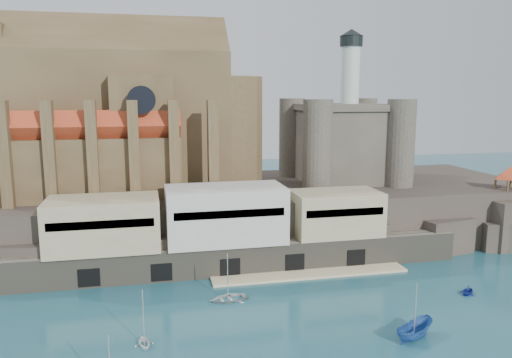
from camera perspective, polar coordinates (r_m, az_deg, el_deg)
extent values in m
plane|color=#1B4D5A|center=(60.95, 9.98, -16.70)|extent=(300.00, 300.00, 0.00)
cube|color=#2C2521|center=(95.35, 0.92, -3.59)|extent=(100.00, 34.00, 10.00)
cube|color=#2C2521|center=(79.33, -24.12, -8.74)|extent=(9.00, 5.00, 6.00)
cube|color=#2C2521|center=(77.58, -12.35, -8.50)|extent=(9.00, 5.00, 6.00)
cube|color=#2C2521|center=(79.30, 0.14, -7.87)|extent=(9.00, 5.00, 6.00)
cube|color=#2C2521|center=(84.47, 11.55, -6.96)|extent=(9.00, 5.00, 6.00)
cube|color=#2C2521|center=(91.98, 20.76, -6.02)|extent=(9.00, 5.00, 6.00)
cube|color=#655F51|center=(78.03, -1.88, -8.75)|extent=(70.00, 6.00, 4.50)
cube|color=#D1BC8B|center=(77.01, 6.23, -10.71)|extent=(30.00, 4.00, 0.40)
cube|color=black|center=(74.84, -18.54, -10.62)|extent=(3.00, 0.40, 2.60)
cube|color=black|center=(74.36, -10.74, -10.40)|extent=(3.00, 0.40, 2.60)
cube|color=black|center=(75.22, -2.98, -10.00)|extent=(3.00, 0.40, 2.60)
cube|color=black|center=(77.37, 4.44, -9.45)|extent=(3.00, 0.40, 2.60)
cube|color=black|center=(80.71, 11.33, -8.79)|extent=(3.00, 0.40, 2.60)
cube|color=tan|center=(76.40, -17.02, -4.89)|extent=(16.00, 9.00, 7.50)
cube|color=#BCB8AE|center=(76.85, -3.51, -4.01)|extent=(18.00, 9.00, 8.50)
cube|color=tan|center=(81.66, 9.10, -3.83)|extent=(14.00, 8.00, 7.00)
cube|color=#4E3C24|center=(92.52, -15.32, 6.31)|extent=(38.00, 14.00, 24.00)
cube|color=#4E3C24|center=(92.65, -15.66, 13.73)|extent=(38.00, 13.01, 13.01)
cylinder|color=#4E3C24|center=(93.65, -3.53, 5.45)|extent=(14.00, 14.00, 20.00)
cube|color=#4E3C24|center=(92.54, -12.78, 5.17)|extent=(10.00, 20.00, 20.00)
cube|color=#4E3C24|center=(84.07, -18.13, 1.06)|extent=(28.00, 5.00, 10.00)
cube|color=#4E3C24|center=(102.83, -17.12, 2.62)|extent=(28.00, 5.00, 10.00)
cube|color=#B0391E|center=(83.39, -18.37, 5.54)|extent=(28.00, 5.66, 5.66)
cube|color=#B0391E|center=(102.27, -17.31, 6.29)|extent=(28.00, 5.66, 5.66)
cube|color=#4E3C24|center=(95.28, -26.94, 6.90)|extent=(4.00, 10.00, 28.00)
cylinder|color=black|center=(80.23, -12.97, 8.79)|extent=(4.40, 0.30, 4.40)
cube|color=#4E3C24|center=(82.87, -26.73, 2.47)|extent=(1.60, 2.20, 16.00)
cube|color=#4E3C24|center=(81.55, -22.51, 2.67)|extent=(1.60, 2.20, 16.00)
cube|color=#4E3C24|center=(80.69, -18.17, 2.86)|extent=(1.60, 2.20, 16.00)
cube|color=#4E3C24|center=(80.30, -13.76, 3.04)|extent=(1.60, 2.20, 16.00)
cube|color=#4E3C24|center=(80.39, -9.33, 3.19)|extent=(1.60, 2.20, 16.00)
cube|color=#4E3C24|center=(80.95, -4.94, 3.33)|extent=(1.60, 2.20, 16.00)
cube|color=#464037|center=(99.15, 9.86, 3.82)|extent=(16.00, 16.00, 14.00)
cube|color=#464037|center=(98.68, 9.98, 8.10)|extent=(17.00, 17.00, 1.20)
cylinder|color=#464037|center=(88.77, 7.03, 3.86)|extent=(5.20, 5.20, 16.00)
cylinder|color=#464037|center=(95.28, 16.17, 3.95)|extent=(5.20, 5.20, 16.00)
cylinder|color=#464037|center=(103.93, 4.10, 4.76)|extent=(5.20, 5.20, 16.00)
cylinder|color=#464037|center=(109.54, 12.18, 4.82)|extent=(5.20, 5.20, 16.00)
cylinder|color=silver|center=(101.30, 10.71, 11.28)|extent=(3.60, 3.60, 12.00)
cylinder|color=black|center=(101.75, 10.84, 15.22)|extent=(4.40, 4.40, 2.00)
cone|color=black|center=(101.92, 10.87, 16.12)|extent=(4.60, 4.60, 1.40)
cube|color=#2C2521|center=(101.75, 26.67, -4.17)|extent=(12.00, 10.00, 8.70)
cube|color=#2C2521|center=(97.47, 25.86, -5.81)|extent=(6.00, 5.00, 5.00)
cube|color=#4E3C24|center=(100.84, 26.87, -1.68)|extent=(4.20, 4.20, 0.30)
cylinder|color=#4E3C24|center=(98.37, 26.79, -1.08)|extent=(0.36, 0.36, 3.20)
cylinder|color=#4E3C24|center=(100.82, 25.66, -0.75)|extent=(0.36, 0.36, 3.20)
cylinder|color=#4E3C24|center=(102.81, 27.06, -0.67)|extent=(0.36, 0.36, 3.20)
pyramid|color=#B0391E|center=(100.18, 27.05, 0.64)|extent=(6.40, 6.40, 2.20)
imported|color=#27559C|center=(61.19, 17.59, -16.92)|extent=(3.01, 2.98, 5.85)
imported|color=white|center=(58.30, -12.63, -18.10)|extent=(2.80, 2.05, 2.93)
imported|color=silver|center=(68.06, -3.23, -13.64)|extent=(1.66, 3.82, 5.17)
imported|color=navy|center=(75.61, 23.01, -11.98)|extent=(2.62, 2.88, 2.85)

